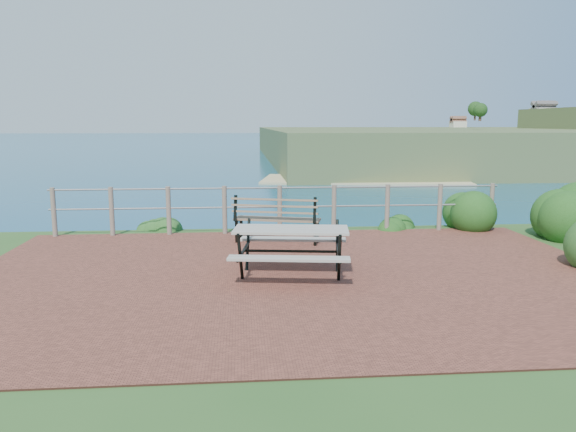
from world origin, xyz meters
The scene contains 9 objects.
ground centered at (0.00, 0.00, 0.00)m, with size 10.00×7.00×0.12m, color brown.
ocean centered at (0.00, 200.00, 0.00)m, with size 1200.00×1200.00×0.00m, color #166B86.
safety_railing centered at (0.00, 3.35, 0.57)m, with size 9.40×0.10×1.00m.
picnic_table centered at (-0.07, 0.00, 0.46)m, with size 1.79×1.48×0.72m.
park_bench centered at (-0.12, 2.38, 0.62)m, with size 1.71×0.86×0.93m.
shrub_right_front centered at (5.70, 2.11, 0.00)m, with size 1.47×1.47×2.08m, color #1A4214.
shrub_right_edge centered at (4.45, 3.54, 0.00)m, with size 0.99×0.99×1.42m, color #1A4214.
shrub_lip_west centered at (-2.63, 4.14, 0.00)m, with size 0.74×0.74×0.47m, color #1F531F.
shrub_lip_east centered at (2.60, 3.70, 0.00)m, with size 0.70×0.70×0.42m, color #1A4214.
Camera 1 is at (-0.82, -8.25, 2.31)m, focal length 35.00 mm.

